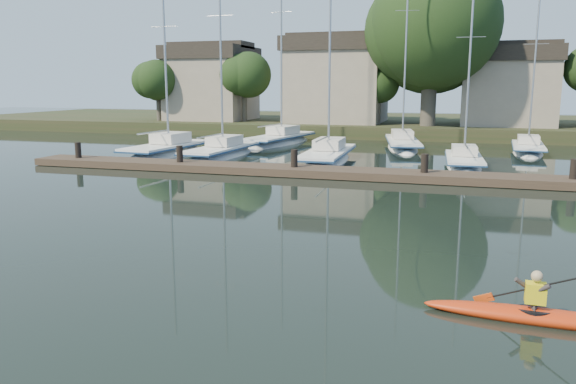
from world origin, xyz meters
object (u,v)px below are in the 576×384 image
(dock, at_px, (357,173))
(sailboat_5, at_px, (280,147))
(sailboat_7, at_px, (527,156))
(sailboat_3, at_px, (463,170))
(sailboat_1, at_px, (221,160))
(sailboat_2, at_px, (327,165))
(sailboat_0, at_px, (167,159))
(sailboat_6, at_px, (402,150))
(kayak, at_px, (541,313))

(dock, distance_m, sailboat_5, 15.70)
(sailboat_5, height_order, sailboat_7, sailboat_5)
(sailboat_3, relative_size, sailboat_7, 0.99)
(sailboat_3, bearing_deg, sailboat_7, 59.92)
(sailboat_1, distance_m, sailboat_2, 6.52)
(sailboat_0, height_order, sailboat_7, sailboat_0)
(sailboat_6, bearing_deg, sailboat_5, 169.65)
(sailboat_1, height_order, sailboat_5, sailboat_5)
(sailboat_5, xyz_separation_m, sailboat_7, (16.61, -0.86, 0.03))
(sailboat_2, relative_size, sailboat_6, 1.00)
(dock, distance_m, sailboat_3, 7.08)
(sailboat_3, bearing_deg, sailboat_0, 178.39)
(sailboat_7, bearing_deg, dock, -120.53)
(sailboat_6, bearing_deg, sailboat_1, -150.06)
(kayak, relative_size, sailboat_0, 0.31)
(sailboat_5, bearing_deg, dock, -50.47)
(sailboat_3, xyz_separation_m, sailboat_6, (-3.94, 8.11, -0.01))
(sailboat_5, bearing_deg, sailboat_1, -88.43)
(sailboat_3, distance_m, sailboat_7, 8.36)
(sailboat_0, xyz_separation_m, sailboat_1, (3.47, 0.25, 0.03))
(sailboat_1, relative_size, sailboat_6, 0.91)
(sailboat_2, distance_m, sailboat_7, 13.50)
(sailboat_5, distance_m, sailboat_7, 16.63)
(kayak, xyz_separation_m, sailboat_0, (-18.42, 19.99, -0.38))
(kayak, bearing_deg, sailboat_0, 135.13)
(sailboat_3, height_order, sailboat_6, sailboat_6)
(sailboat_2, xyz_separation_m, sailboat_6, (3.33, 8.31, 0.01))
(kayak, bearing_deg, sailboat_6, 102.71)
(sailboat_0, bearing_deg, dock, -17.63)
(sailboat_7, bearing_deg, kayak, -91.86)
(dock, xyz_separation_m, sailboat_2, (-2.53, 5.05, -0.40))
(sailboat_6, distance_m, sailboat_7, 7.87)
(sailboat_0, relative_size, sailboat_7, 1.14)
(sailboat_1, xyz_separation_m, sailboat_2, (6.51, -0.24, -0.00))
(kayak, distance_m, sailboat_7, 27.72)
(sailboat_7, bearing_deg, sailboat_5, -179.19)
(sailboat_7, bearing_deg, sailboat_3, -114.02)
(sailboat_6, xyz_separation_m, sailboat_7, (7.83, -0.71, 0.01))
(sailboat_2, height_order, sailboat_6, sailboat_6)
(sailboat_6, bearing_deg, sailboat_3, -73.49)
(sailboat_5, xyz_separation_m, sailboat_6, (8.78, -0.15, 0.02))
(sailboat_0, distance_m, sailboat_3, 17.25)
(kayak, xyz_separation_m, sailboat_3, (-1.18, 20.19, -0.33))
(sailboat_0, distance_m, sailboat_6, 15.69)
(sailboat_1, distance_m, sailboat_5, 8.28)
(sailboat_1, bearing_deg, sailboat_5, 84.99)
(sailboat_2, distance_m, sailboat_5, 10.06)
(sailboat_2, relative_size, sailboat_5, 0.97)
(sailboat_2, height_order, sailboat_3, sailboat_2)
(kayak, relative_size, dock, 0.12)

